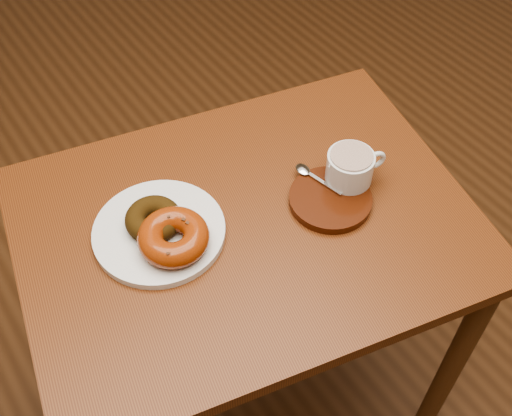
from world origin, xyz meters
TOP-DOWN VIEW (x-y plane):
  - ground at (0.00, 0.00)m, footprint 6.00×6.00m
  - cafe_table at (-0.04, -0.10)m, footprint 0.88×0.73m
  - donut_plate at (-0.17, -0.04)m, footprint 0.25×0.25m
  - donut_cinnamon at (-0.18, -0.03)m, footprint 0.11×0.11m
  - donut_caramel at (-0.17, -0.08)m, footprint 0.15×0.15m
  - saucer at (0.11, -0.15)m, footprint 0.18×0.18m
  - coffee_cup at (0.16, -0.13)m, footprint 0.11×0.08m
  - teaspoon at (0.11, -0.08)m, footprint 0.03×0.10m

SIDE VIEW (x-z plane):
  - ground at x=0.00m, z-range 0.00..0.00m
  - cafe_table at x=-0.04m, z-range 0.25..0.97m
  - donut_plate at x=-0.17m, z-range 0.72..0.74m
  - saucer at x=0.11m, z-range 0.72..0.74m
  - teaspoon at x=0.11m, z-range 0.74..0.74m
  - donut_cinnamon at x=-0.18m, z-range 0.74..0.77m
  - donut_caramel at x=-0.17m, z-range 0.74..0.78m
  - coffee_cup at x=0.16m, z-range 0.74..0.80m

